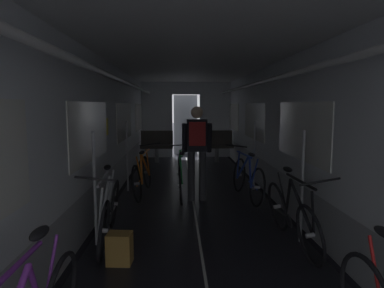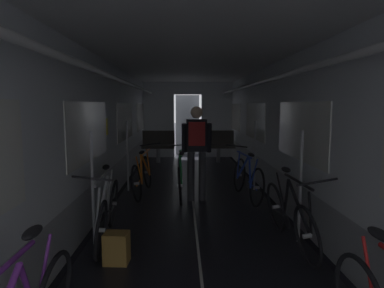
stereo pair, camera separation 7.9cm
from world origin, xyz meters
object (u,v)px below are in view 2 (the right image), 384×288
object	(u,v)px
bicycle_black	(290,215)
bicycle_silver	(107,211)
bicycle_blue	(247,178)
bench_seat_far_right	(218,143)
bench_seat_far_left	(158,143)
bicycle_orange	(142,175)
person_cyclist_aisle	(197,145)
bicycle_green_in_aisle	(180,177)
backpack_on_floor	(117,248)

from	to	relation	value
bicycle_black	bicycle_silver	xyz separation A→B (m)	(-2.25, 0.23, 0.00)
bicycle_blue	bicycle_black	distance (m)	2.07
bench_seat_far_right	bicycle_blue	world-z (taller)	same
bench_seat_far_left	bicycle_orange	bearing A→B (deg)	-90.73
person_cyclist_aisle	bench_seat_far_right	bearing A→B (deg)	78.65
bench_seat_far_right	bicycle_black	bearing A→B (deg)	-87.95
bicycle_orange	bicycle_silver	xyz separation A→B (m)	(-0.18, -2.19, 0.00)
bicycle_silver	bicycle_green_in_aisle	bearing A→B (deg)	65.60
bicycle_silver	backpack_on_floor	distance (m)	0.70
bicycle_blue	bench_seat_far_right	bearing A→B (deg)	91.45
bicycle_silver	person_cyclist_aisle	xyz separation A→B (m)	(1.20, 1.73, 0.63)
bicycle_black	backpack_on_floor	world-z (taller)	bicycle_black
bicycle_black	bicycle_green_in_aisle	size ratio (longest dim) A/B	1.00
bicycle_blue	bicycle_silver	distance (m)	2.81
bicycle_green_in_aisle	bicycle_blue	bearing A→B (deg)	-7.27
bicycle_black	bicycle_green_in_aisle	bearing A→B (deg)	121.12
bicycle_silver	person_cyclist_aisle	bearing A→B (deg)	55.19
bench_seat_far_left	bicycle_orange	xyz separation A→B (m)	(-0.05, -3.67, -0.19)
bicycle_green_in_aisle	bicycle_silver	bearing A→B (deg)	-114.40
bench_seat_far_left	bicycle_orange	distance (m)	3.67
bicycle_black	person_cyclist_aisle	world-z (taller)	person_cyclist_aisle
person_cyclist_aisle	bicycle_green_in_aisle	world-z (taller)	person_cyclist_aisle
backpack_on_floor	bicycle_orange	bearing A→B (deg)	91.00
bench_seat_far_right	person_cyclist_aisle	distance (m)	4.23
bench_seat_far_left	backpack_on_floor	bearing A→B (deg)	-89.98
bicycle_blue	bicycle_green_in_aisle	size ratio (longest dim) A/B	1.00
bench_seat_far_left	bench_seat_far_right	size ratio (longest dim) A/B	1.00
bench_seat_far_right	backpack_on_floor	bearing A→B (deg)	-105.51
bicycle_silver	person_cyclist_aisle	size ratio (longest dim) A/B	1.01
bench_seat_far_right	bicycle_blue	size ratio (longest dim) A/B	0.58
bicycle_orange	bicycle_green_in_aisle	world-z (taller)	bicycle_orange
bench_seat_far_left	bicycle_blue	world-z (taller)	same
bicycle_silver	bicycle_orange	bearing A→B (deg)	85.24
bicycle_orange	person_cyclist_aisle	distance (m)	1.29
bicycle_orange	bicycle_black	world-z (taller)	bicycle_black
bench_seat_far_left	bicycle_green_in_aisle	bearing A→B (deg)	-80.07
bicycle_black	backpack_on_floor	bearing A→B (deg)	-168.99
backpack_on_floor	person_cyclist_aisle	bearing A→B (deg)	67.58
bicycle_silver	bicycle_green_in_aisle	distance (m)	2.19
bicycle_silver	bicycle_green_in_aisle	size ratio (longest dim) A/B	1.00
bicycle_orange	bicycle_silver	world-z (taller)	bicycle_orange
bench_seat_far_right	bicycle_orange	bearing A→B (deg)	-116.74
bicycle_silver	person_cyclist_aisle	world-z (taller)	person_cyclist_aisle
person_cyclist_aisle	bicycle_silver	bearing A→B (deg)	-124.81
bench_seat_far_right	bicycle_silver	distance (m)	6.20
bicycle_blue	bicycle_black	world-z (taller)	bicycle_black
bench_seat_far_left	bicycle_blue	size ratio (longest dim) A/B	0.58
backpack_on_floor	bench_seat_far_right	bearing A→B (deg)	74.49
bicycle_orange	bicycle_green_in_aisle	bearing A→B (deg)	-15.12
bench_seat_far_left	bicycle_green_in_aisle	distance (m)	3.92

